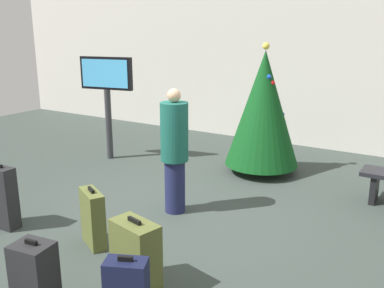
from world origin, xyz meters
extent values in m
plane|color=#38423D|center=(0.00, 0.00, 0.00)|extent=(16.00, 16.00, 0.00)
cube|color=beige|center=(0.00, 4.57, 1.75)|extent=(16.00, 0.20, 3.51)
cylinder|color=#4C3319|center=(0.36, 2.37, 0.08)|extent=(0.12, 0.12, 0.15)
cone|color=#0F4719|center=(0.36, 2.37, 1.13)|extent=(1.26, 1.26, 1.96)
sphere|color=#F2D84C|center=(0.36, 2.37, 2.17)|extent=(0.12, 0.12, 0.12)
sphere|color=blue|center=(0.47, 2.29, 1.68)|extent=(0.08, 0.08, 0.08)
sphere|color=silver|center=(0.65, 2.60, 0.88)|extent=(0.08, 0.08, 0.08)
sphere|color=blue|center=(0.38, 2.47, 1.75)|extent=(0.08, 0.08, 0.08)
sphere|color=blue|center=(0.63, 2.55, 1.03)|extent=(0.08, 0.08, 0.08)
sphere|color=yellow|center=(0.30, 2.44, 1.78)|extent=(0.08, 0.08, 0.08)
sphere|color=red|center=(0.52, 2.33, 1.58)|extent=(0.08, 0.08, 0.08)
cylinder|color=#333338|center=(-2.47, 1.61, 0.67)|extent=(0.12, 0.12, 1.34)
cube|color=black|center=(-2.47, 1.61, 1.64)|extent=(1.07, 0.27, 0.60)
cube|color=#4CB2F2|center=(-2.47, 1.56, 1.64)|extent=(0.95, 0.19, 0.51)
cube|color=black|center=(2.28, 1.98, 0.21)|extent=(0.08, 0.35, 0.42)
cylinder|color=#1E234C|center=(0.01, 0.18, 0.37)|extent=(0.28, 0.28, 0.73)
cylinder|color=#19594C|center=(0.01, 0.18, 1.13)|extent=(0.42, 0.42, 0.78)
sphere|color=tan|center=(0.01, 0.18, 1.61)|extent=(0.18, 0.18, 0.18)
cube|color=#232326|center=(0.18, -2.26, 0.33)|extent=(0.38, 0.32, 0.66)
cube|color=black|center=(0.18, -2.26, 0.68)|extent=(0.12, 0.05, 0.04)
cube|color=#59602D|center=(0.69, -1.50, 0.34)|extent=(0.54, 0.37, 0.68)
cube|color=black|center=(0.69, -1.50, 0.70)|extent=(0.17, 0.07, 0.04)
cube|color=#232326|center=(-1.56, -1.36, 0.40)|extent=(0.42, 0.20, 0.79)
cube|color=#59602D|center=(-0.26, -1.10, 0.33)|extent=(0.48, 0.36, 0.66)
cube|color=black|center=(-0.26, -1.10, 0.68)|extent=(0.15, 0.10, 0.04)
cube|color=black|center=(1.09, -2.10, 0.71)|extent=(0.12, 0.08, 0.04)
camera|label=1|loc=(3.08, -4.34, 2.43)|focal=39.92mm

